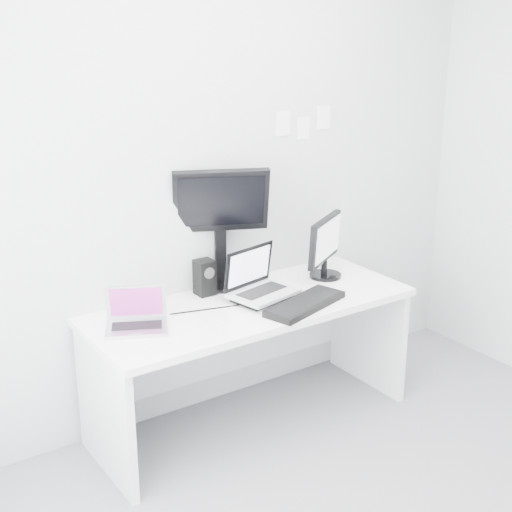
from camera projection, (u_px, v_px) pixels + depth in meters
name	position (u px, v px, depth m)	size (l,w,h in m)	color
back_wall	(216.00, 179.00, 4.04)	(3.60, 3.60, 0.00)	silver
desk	(251.00, 364.00, 4.08)	(1.80, 0.70, 0.73)	white
macbook	(136.00, 309.00, 3.59)	(0.30, 0.22, 0.22)	#A6A6AA
speaker	(205.00, 277.00, 4.05)	(0.10, 0.10, 0.20)	black
dell_laptop	(264.00, 275.00, 3.96)	(0.35, 0.27, 0.29)	#B9BBC1
rear_monitor	(221.00, 227.00, 4.07)	(0.53, 0.19, 0.72)	black
samsung_monitor	(326.00, 246.00, 4.29)	(0.41, 0.19, 0.38)	black
keyboard	(305.00, 304.00, 3.90)	(0.51, 0.18, 0.03)	black
mouse	(335.00, 294.00, 4.04)	(0.10, 0.06, 0.03)	black
wall_note_0	(283.00, 123.00, 4.19)	(0.10, 0.00, 0.14)	white
wall_note_1	(303.00, 128.00, 4.28)	(0.09, 0.00, 0.13)	white
wall_note_2	(323.00, 118.00, 4.34)	(0.10, 0.00, 0.14)	white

